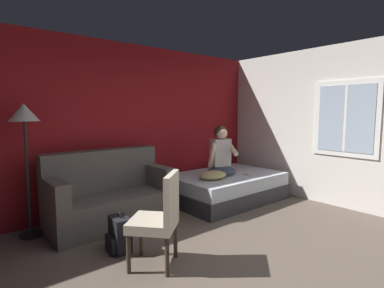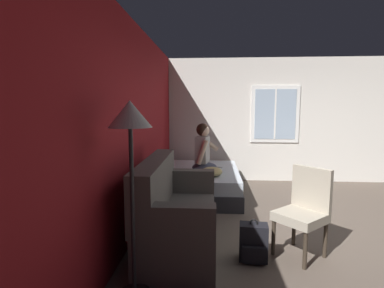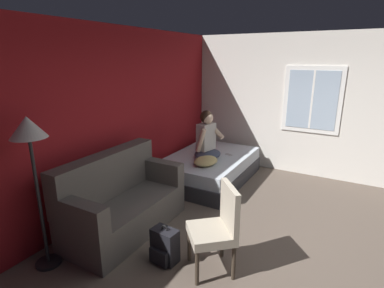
% 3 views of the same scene
% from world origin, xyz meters
% --- Properties ---
extents(ground_plane, '(40.00, 40.00, 0.00)m').
position_xyz_m(ground_plane, '(0.00, 0.00, 0.00)').
color(ground_plane, brown).
extents(wall_back_accent, '(10.68, 0.16, 2.70)m').
position_xyz_m(wall_back_accent, '(0.00, 2.82, 1.35)').
color(wall_back_accent, maroon).
rests_on(wall_back_accent, ground).
extents(wall_side_with_window, '(0.19, 6.87, 2.70)m').
position_xyz_m(wall_side_with_window, '(2.92, 0.01, 1.35)').
color(wall_side_with_window, silver).
rests_on(wall_side_with_window, ground).
extents(bed, '(2.01, 1.36, 0.48)m').
position_xyz_m(bed, '(1.65, 1.94, 0.24)').
color(bed, '#2D2D33').
rests_on(bed, ground).
extents(couch, '(1.71, 0.83, 1.04)m').
position_xyz_m(couch, '(-0.46, 2.21, 0.39)').
color(couch, '#514C47').
rests_on(couch, ground).
extents(side_chair, '(0.65, 0.65, 0.98)m').
position_xyz_m(side_chair, '(-0.56, 0.74, 0.53)').
color(side_chair, '#382D23').
rests_on(side_chair, ground).
extents(person_seated, '(0.60, 0.54, 0.88)m').
position_xyz_m(person_seated, '(1.50, 1.92, 0.84)').
color(person_seated, '#383D51').
rests_on(person_seated, bed).
extents(backpack, '(0.25, 0.32, 0.46)m').
position_xyz_m(backpack, '(-0.74, 1.31, 0.19)').
color(backpack, black).
rests_on(backpack, ground).
extents(throw_pillow, '(0.52, 0.42, 0.14)m').
position_xyz_m(throw_pillow, '(1.17, 1.77, 0.55)').
color(throw_pillow, tan).
rests_on(throw_pillow, bed).
extents(cell_phone, '(0.12, 0.16, 0.01)m').
position_xyz_m(cell_phone, '(1.87, 1.64, 0.48)').
color(cell_phone, '#B7B7BC').
rests_on(cell_phone, bed).
extents(floor_lamp, '(0.36, 0.36, 1.70)m').
position_xyz_m(floor_lamp, '(-1.43, 2.43, 1.43)').
color(floor_lamp, black).
rests_on(floor_lamp, ground).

